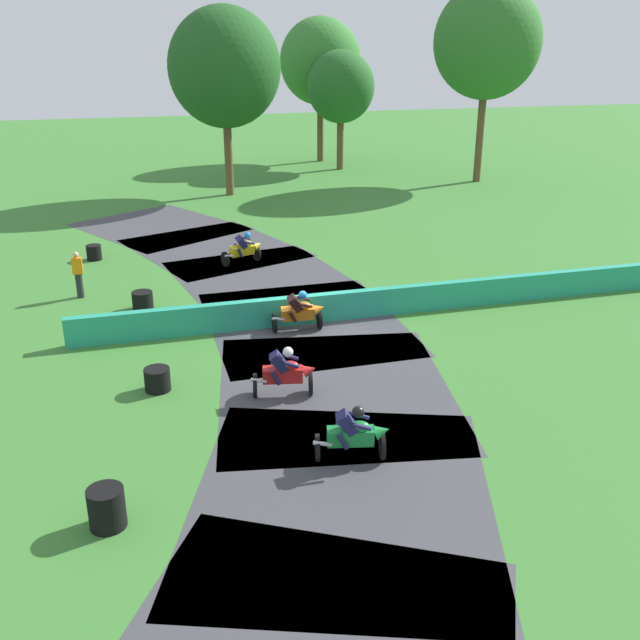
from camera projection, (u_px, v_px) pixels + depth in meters
The scene contains 16 objects.
ground_plane at pixel (305, 323), 23.14m from camera, with size 120.00×120.00×0.00m, color #38752D.
track_asphalt at pixel (255, 328), 22.73m from camera, with size 11.43×35.93×0.01m.
safety_barrier at pixel (443, 296), 24.14m from camera, with size 0.30×23.83×0.90m, color #239375.
motorcycle_lead_green at pixel (354, 434), 15.53m from camera, with size 1.71×0.97×1.43m.
motorcycle_chase_red at pixel (286, 372), 18.29m from camera, with size 1.71×0.94×1.42m.
motorcycle_trailing_orange at pixel (300, 311), 22.27m from camera, with size 1.69×0.83×1.43m.
motorcycle_fourth_yellow at pixel (244, 248), 28.66m from camera, with size 1.74×1.22×1.42m.
tire_stack_near at pixel (107, 508), 13.55m from camera, with size 0.69×0.69×0.80m.
tire_stack_mid_a at pixel (157, 379), 18.73m from camera, with size 0.66×0.66×0.60m.
tire_stack_mid_b at pixel (143, 300), 24.14m from camera, with size 0.68×0.68×0.60m.
tire_stack_far at pixel (94, 252), 29.29m from camera, with size 0.59×0.59×0.60m.
track_marshal at pixel (78, 275), 25.01m from camera, with size 0.34×0.24×1.63m.
tree_far_left at pixel (320, 61), 48.72m from camera, with size 5.39×5.39×9.42m.
tree_far_right at pixel (487, 42), 41.46m from camera, with size 6.09×6.09×11.14m.
tree_mid_rise at pixel (224, 68), 38.35m from camera, with size 5.92×5.92×9.84m.
tree_behind_barrier at pixel (341, 87), 46.31m from camera, with size 4.28×4.28×7.44m.
Camera 1 is at (-4.71, -20.93, 8.67)m, focal length 41.10 mm.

